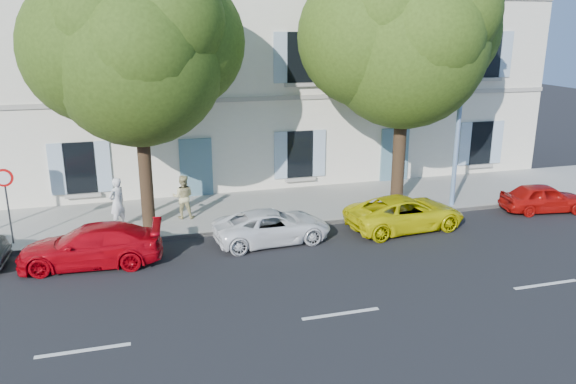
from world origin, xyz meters
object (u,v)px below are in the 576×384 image
object	(u,v)px
car_red_hatchback	(544,198)
street_lamp	(465,74)
car_red_coupe	(91,246)
tree_left	(137,59)
tree_right	(405,46)
car_white_coupe	(272,226)
pedestrian_a	(117,203)
pedestrian_b	(183,197)
road_sign	(6,190)
car_yellow_supercar	(405,213)

from	to	relation	value
car_red_hatchback	street_lamp	xyz separation A→B (m)	(-3.17, 1.08, 4.60)
car_red_coupe	street_lamp	bearing A→B (deg)	102.53
tree_left	tree_right	xyz separation A→B (m)	(9.49, 0.09, 0.30)
car_white_coupe	tree_left	xyz separation A→B (m)	(-3.84, 2.30, 5.26)
pedestrian_a	street_lamp	bearing A→B (deg)	132.46
pedestrian_a	pedestrian_b	xyz separation A→B (m)	(2.26, 0.37, -0.08)
pedestrian_b	road_sign	bearing A→B (deg)	23.11
tree_left	road_sign	distance (m)	5.78
tree_left	pedestrian_b	distance (m)	5.03
car_white_coupe	pedestrian_a	bearing A→B (deg)	59.59
tree_left	tree_right	size ratio (longest dim) A/B	0.95
car_yellow_supercar	pedestrian_a	world-z (taller)	pedestrian_a
car_white_coupe	road_sign	size ratio (longest dim) A/B	1.57
car_yellow_supercar	pedestrian_a	xyz separation A→B (m)	(-9.59, 2.46, 0.45)
road_sign	pedestrian_a	xyz separation A→B (m)	(3.25, 0.67, -0.89)
car_red_hatchback	tree_right	size ratio (longest dim) A/B	0.35
street_lamp	tree_right	bearing A→B (deg)	150.16
car_red_hatchback	road_sign	distance (m)	18.92
car_white_coupe	pedestrian_b	world-z (taller)	pedestrian_b
street_lamp	pedestrian_a	world-z (taller)	street_lamp
car_yellow_supercar	tree_right	bearing A→B (deg)	-25.41
car_red_hatchback	pedestrian_b	xyz separation A→B (m)	(-13.30, 2.55, 0.40)
road_sign	pedestrian_b	distance (m)	5.69
tree_left	pedestrian_a	world-z (taller)	tree_left
tree_left	car_red_coupe	bearing A→B (deg)	-123.81
road_sign	car_white_coupe	bearing A→B (deg)	-12.03
car_red_coupe	tree_right	distance (m)	12.82
road_sign	pedestrian_b	world-z (taller)	road_sign
road_sign	pedestrian_b	xyz separation A→B (m)	(5.51, 1.04, -0.98)
tree_left	pedestrian_a	size ratio (longest dim) A/B	4.99
car_yellow_supercar	car_white_coupe	bearing A→B (deg)	83.89
car_yellow_supercar	pedestrian_b	size ratio (longest dim) A/B	2.64
car_white_coupe	street_lamp	world-z (taller)	street_lamp
car_yellow_supercar	street_lamp	xyz separation A→B (m)	(2.80, 1.37, 4.56)
car_red_coupe	pedestrian_a	size ratio (longest dim) A/B	2.35
car_white_coupe	car_red_hatchback	bearing A→B (deg)	-92.89
street_lamp	pedestrian_a	distance (m)	13.10
tree_left	car_white_coupe	bearing A→B (deg)	-30.95
car_red_hatchback	tree_right	distance (m)	7.82
tree_right	street_lamp	distance (m)	2.39
car_yellow_supercar	car_red_coupe	bearing A→B (deg)	86.21
road_sign	street_lamp	distance (m)	15.97
car_yellow_supercar	pedestrian_b	world-z (taller)	pedestrian_b
car_yellow_supercar	pedestrian_b	distance (m)	7.87
tree_right	car_red_hatchback	bearing A→B (deg)	-23.20
car_yellow_supercar	car_red_hatchback	distance (m)	5.97
pedestrian_b	car_yellow_supercar	bearing A→B (deg)	171.25
car_red_hatchback	tree_left	bearing A→B (deg)	90.52
car_red_coupe	car_yellow_supercar	xyz separation A→B (m)	(10.36, 0.27, -0.02)
road_sign	street_lamp	size ratio (longest dim) A/B	0.28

